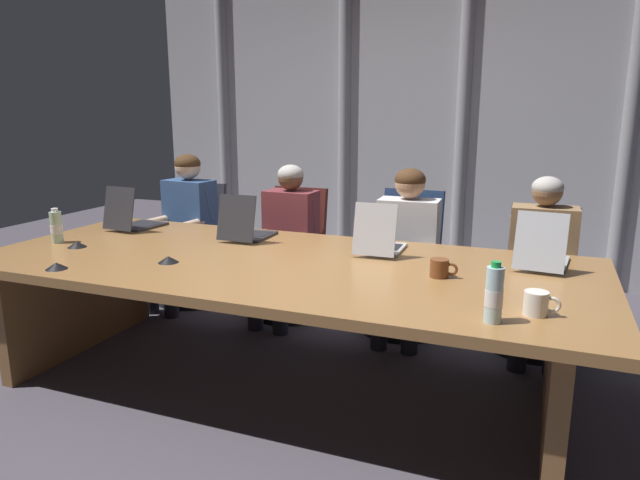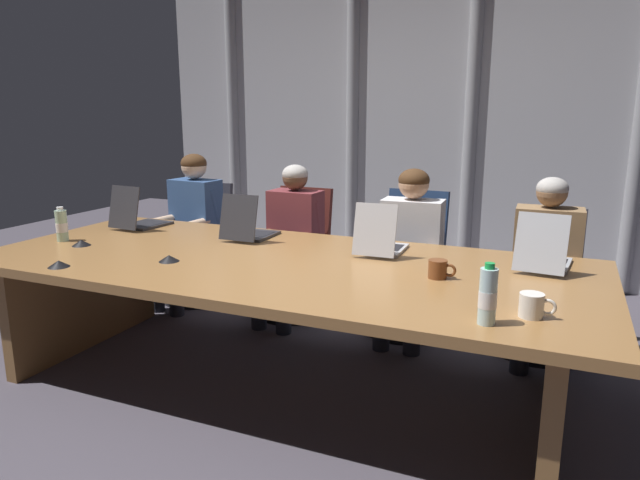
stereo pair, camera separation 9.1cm
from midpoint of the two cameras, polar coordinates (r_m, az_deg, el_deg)
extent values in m
plane|color=#47424C|center=(3.37, -4.65, -14.10)|extent=(10.61, 10.61, 0.00)
cube|color=olive|center=(3.12, -4.88, -2.49)|extent=(3.34, 1.41, 0.05)
cube|color=black|center=(3.13, -4.86, -3.64)|extent=(2.84, 0.10, 0.06)
cube|color=brown|center=(4.04, -23.24, -5.31)|extent=(0.08, 1.20, 0.68)
cube|color=brown|center=(2.94, 21.58, -11.94)|extent=(0.08, 1.20, 0.68)
cube|color=#B2B2B7|center=(5.51, 7.66, 13.22)|extent=(5.05, 0.10, 3.14)
cylinder|color=gray|center=(6.18, -9.94, 13.09)|extent=(0.12, 0.12, 3.08)
cylinder|color=gray|center=(5.61, 2.01, 13.31)|extent=(0.12, 0.12, 3.08)
cylinder|color=gray|center=(5.34, 13.62, 12.99)|extent=(0.12, 0.12, 3.08)
cylinder|color=gray|center=(5.31, 28.19, 11.86)|extent=(0.12, 0.12, 3.08)
cube|color=#2D2D33|center=(4.18, -18.01, 1.36)|extent=(0.27, 0.32, 0.02)
cube|color=black|center=(4.20, -17.81, 1.55)|extent=(0.22, 0.18, 0.00)
cube|color=#2D2D33|center=(4.03, -19.98, 2.96)|extent=(0.25, 0.09, 0.28)
cube|color=black|center=(4.03, -19.92, 2.99)|extent=(0.23, 0.08, 0.25)
cube|color=#2D2D33|center=(3.70, -7.57, 0.44)|extent=(0.25, 0.30, 0.02)
cube|color=black|center=(3.71, -7.41, 0.66)|extent=(0.21, 0.17, 0.00)
cube|color=#2D2D33|center=(3.51, -9.06, 2.16)|extent=(0.25, 0.08, 0.28)
cube|color=black|center=(3.52, -9.01, 2.20)|extent=(0.22, 0.07, 0.25)
cube|color=#BCBCC1|center=(3.34, 5.43, -0.86)|extent=(0.25, 0.31, 0.02)
cube|color=black|center=(3.36, 5.53, -0.60)|extent=(0.21, 0.17, 0.00)
cube|color=#BCBCC1|center=(3.13, 4.63, 1.04)|extent=(0.24, 0.09, 0.28)
cube|color=black|center=(3.13, 4.66, 1.08)|extent=(0.21, 0.07, 0.25)
cube|color=#A8ADB7|center=(3.25, 20.51, -2.02)|extent=(0.27, 0.33, 0.02)
cube|color=black|center=(3.27, 20.57, -1.76)|extent=(0.22, 0.19, 0.00)
cube|color=#A8ADB7|center=(3.02, 20.27, -0.16)|extent=(0.25, 0.12, 0.28)
cube|color=black|center=(3.02, 20.29, -0.11)|extent=(0.23, 0.11, 0.25)
cube|color=#2D2D38|center=(4.76, -13.31, -0.96)|extent=(0.54, 0.54, 0.08)
cube|color=#2D2D38|center=(4.90, -12.29, 2.78)|extent=(0.44, 0.17, 0.48)
cylinder|color=#262628|center=(4.81, -13.19, -3.37)|extent=(0.05, 0.05, 0.34)
cylinder|color=black|center=(4.87, -13.07, -5.49)|extent=(0.60, 0.60, 0.04)
cube|color=#511E19|center=(4.33, -3.83, -2.00)|extent=(0.49, 0.49, 0.08)
cube|color=#511E19|center=(4.46, -2.61, 2.17)|extent=(0.43, 0.13, 0.49)
cylinder|color=#262628|center=(4.39, -3.79, -4.63)|extent=(0.05, 0.05, 0.34)
cylinder|color=black|center=(4.45, -3.75, -6.94)|extent=(0.60, 0.60, 0.04)
cube|color=navy|center=(4.04, 7.56, -3.18)|extent=(0.50, 0.50, 0.08)
cube|color=navy|center=(4.18, 8.54, 1.49)|extent=(0.44, 0.14, 0.51)
cylinder|color=#262628|center=(4.11, 7.48, -5.97)|extent=(0.05, 0.05, 0.34)
cylinder|color=black|center=(4.17, 7.40, -8.41)|extent=(0.60, 0.60, 0.04)
cube|color=#2D2D38|center=(3.94, 20.13, -4.32)|extent=(0.51, 0.51, 0.08)
cube|color=#2D2D38|center=(4.08, 20.71, 0.08)|extent=(0.44, 0.14, 0.45)
cylinder|color=#262628|center=(4.00, 19.90, -7.17)|extent=(0.05, 0.05, 0.34)
cylinder|color=black|center=(4.07, 19.70, -9.67)|extent=(0.60, 0.60, 0.04)
cube|color=#335184|center=(4.67, -13.34, 2.58)|extent=(0.40, 0.26, 0.53)
sphere|color=beige|center=(4.62, -13.57, 7.08)|extent=(0.20, 0.20, 0.20)
ellipsoid|color=#472D19|center=(4.61, -13.59, 7.39)|extent=(0.20, 0.20, 0.15)
cylinder|color=#335184|center=(4.55, -11.84, 3.36)|extent=(0.08, 0.14, 0.27)
cylinder|color=beige|center=(4.41, -13.49, 1.44)|extent=(0.09, 0.30, 0.06)
cylinder|color=#335184|center=(4.76, -14.86, 3.61)|extent=(0.08, 0.14, 0.27)
cylinder|color=beige|center=(4.63, -16.52, 1.78)|extent=(0.09, 0.30, 0.06)
cylinder|color=#262833|center=(4.52, -13.83, -1.61)|extent=(0.17, 0.41, 0.13)
cylinder|color=#262833|center=(4.44, -15.21, -4.71)|extent=(0.11, 0.11, 0.44)
cylinder|color=#262833|center=(4.65, -15.69, -1.31)|extent=(0.17, 0.41, 0.13)
cylinder|color=#262833|center=(4.58, -17.06, -4.32)|extent=(0.11, 0.11, 0.44)
cube|color=brown|center=(4.23, -3.50, 1.61)|extent=(0.38, 0.23, 0.49)
sphere|color=brown|center=(4.18, -3.57, 6.22)|extent=(0.19, 0.19, 0.19)
ellipsoid|color=#B2ADA8|center=(4.18, -3.57, 6.53)|extent=(0.19, 0.19, 0.14)
cylinder|color=brown|center=(4.15, -1.59, 2.19)|extent=(0.08, 0.14, 0.27)
cylinder|color=brown|center=(3.99, -2.88, 0.02)|extent=(0.07, 0.30, 0.06)
cylinder|color=brown|center=(4.30, -5.37, 2.49)|extent=(0.08, 0.14, 0.27)
cylinder|color=brown|center=(4.14, -6.75, 0.41)|extent=(0.07, 0.30, 0.06)
cylinder|color=#262833|center=(4.08, -3.49, -2.80)|extent=(0.15, 0.40, 0.13)
cylinder|color=#262833|center=(3.99, -4.65, -6.31)|extent=(0.11, 0.11, 0.44)
cylinder|color=#262833|center=(4.17, -5.93, -2.49)|extent=(0.15, 0.40, 0.13)
cylinder|color=#262833|center=(4.09, -7.12, -5.91)|extent=(0.11, 0.11, 0.44)
cube|color=silver|center=(3.95, 8.12, 0.59)|extent=(0.41, 0.24, 0.48)
sphere|color=tan|center=(3.89, 8.28, 5.58)|extent=(0.20, 0.20, 0.20)
ellipsoid|color=#472D19|center=(3.89, 8.29, 5.95)|extent=(0.21, 0.21, 0.15)
cylinder|color=silver|center=(3.91, 10.62, 1.12)|extent=(0.08, 0.14, 0.27)
cylinder|color=tan|center=(3.73, 10.05, -1.26)|extent=(0.08, 0.30, 0.06)
cylinder|color=silver|center=(3.97, 5.70, 1.46)|extent=(0.08, 0.14, 0.27)
cylinder|color=tan|center=(3.80, 4.92, -0.85)|extent=(0.08, 0.30, 0.06)
cylinder|color=#262833|center=(3.81, 8.88, -4.08)|extent=(0.15, 0.41, 0.13)
cylinder|color=#262833|center=(3.71, 8.26, -7.93)|extent=(0.11, 0.11, 0.44)
cylinder|color=#262833|center=(3.85, 5.95, -3.82)|extent=(0.15, 0.41, 0.13)
cylinder|color=#262833|center=(3.75, 5.23, -7.62)|extent=(0.11, 0.11, 0.44)
cube|color=olive|center=(3.85, 20.63, -0.42)|extent=(0.40, 0.23, 0.48)
sphere|color=#8C6647|center=(3.79, 21.03, 4.55)|extent=(0.18, 0.18, 0.18)
ellipsoid|color=#B2ADA8|center=(3.79, 21.06, 4.89)|extent=(0.19, 0.19, 0.14)
cylinder|color=olive|center=(3.84, 23.18, 0.12)|extent=(0.07, 0.14, 0.27)
cylinder|color=#8C6647|center=(3.67, 23.18, -2.35)|extent=(0.07, 0.30, 0.06)
cylinder|color=olive|center=(3.84, 18.19, 0.50)|extent=(0.07, 0.14, 0.27)
cylinder|color=#8C6647|center=(3.66, 17.93, -1.95)|extent=(0.07, 0.30, 0.06)
cylinder|color=#262833|center=(3.73, 21.85, -5.26)|extent=(0.14, 0.40, 0.13)
cylinder|color=#262833|center=(3.62, 21.65, -9.24)|extent=(0.11, 0.11, 0.44)
cylinder|color=#262833|center=(3.72, 18.77, -5.03)|extent=(0.14, 0.40, 0.13)
cylinder|color=#262833|center=(3.62, 18.45, -9.01)|extent=(0.11, 0.11, 0.44)
cylinder|color=silver|center=(2.27, 15.81, -5.28)|extent=(0.07, 0.07, 0.22)
cylinder|color=white|center=(2.28, 15.80, -5.54)|extent=(0.07, 0.07, 0.07)
cylinder|color=green|center=(2.24, 16.00, -2.35)|extent=(0.04, 0.04, 0.02)
cylinder|color=#ADD1B2|center=(3.86, -25.34, 1.14)|extent=(0.07, 0.07, 0.19)
cylinder|color=white|center=(3.86, -25.33, 1.01)|extent=(0.07, 0.07, 0.06)
cylinder|color=white|center=(3.84, -25.50, 2.70)|extent=(0.04, 0.04, 0.02)
cylinder|color=brown|center=(2.84, 10.87, -2.76)|extent=(0.09, 0.09, 0.09)
torus|color=brown|center=(2.83, 12.02, -2.87)|extent=(0.06, 0.01, 0.06)
cylinder|color=white|center=(2.42, 19.66, -5.94)|extent=(0.10, 0.10, 0.10)
torus|color=white|center=(2.42, 21.07, -6.05)|extent=(0.07, 0.01, 0.07)
cone|color=black|center=(3.24, -25.46, -2.33)|extent=(0.11, 0.11, 0.03)
cone|color=black|center=(3.70, -23.65, -0.40)|extent=(0.11, 0.11, 0.03)
cone|color=black|center=(3.17, -15.64, -1.87)|extent=(0.11, 0.11, 0.03)
camera|label=1|loc=(0.05, -90.83, -0.19)|focal=32.20mm
camera|label=2|loc=(0.05, 89.17, 0.19)|focal=32.20mm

